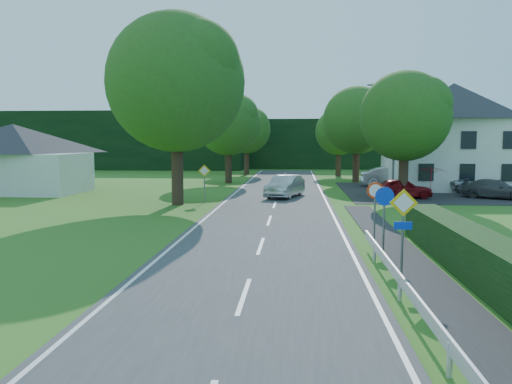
# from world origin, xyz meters

# --- Properties ---
(road) EXTENTS (7.00, 80.00, 0.04)m
(road) POSITION_xyz_m (0.00, 20.00, 0.02)
(road) COLOR #38383A
(road) RESTS_ON ground
(parking_pad) EXTENTS (14.00, 16.00, 0.04)m
(parking_pad) POSITION_xyz_m (12.00, 33.00, 0.02)
(parking_pad) COLOR black
(parking_pad) RESTS_ON ground
(line_edge_left) EXTENTS (0.12, 80.00, 0.01)m
(line_edge_left) POSITION_xyz_m (-3.25, 20.00, 0.04)
(line_edge_left) COLOR white
(line_edge_left) RESTS_ON road
(line_edge_right) EXTENTS (0.12, 80.00, 0.01)m
(line_edge_right) POSITION_xyz_m (3.25, 20.00, 0.04)
(line_edge_right) COLOR white
(line_edge_right) RESTS_ON road
(line_centre) EXTENTS (0.12, 80.00, 0.01)m
(line_centre) POSITION_xyz_m (0.00, 20.00, 0.04)
(line_centre) COLOR white
(line_centre) RESTS_ON road
(tree_main) EXTENTS (9.40, 9.40, 11.64)m
(tree_main) POSITION_xyz_m (-6.00, 24.00, 5.82)
(tree_main) COLOR #295319
(tree_main) RESTS_ON ground
(tree_left_far) EXTENTS (7.00, 7.00, 8.58)m
(tree_left_far) POSITION_xyz_m (-5.00, 40.00, 4.29)
(tree_left_far) COLOR #295319
(tree_left_far) RESTS_ON ground
(tree_right_far) EXTENTS (7.40, 7.40, 9.09)m
(tree_right_far) POSITION_xyz_m (7.00, 42.00, 4.54)
(tree_right_far) COLOR #295319
(tree_right_far) RESTS_ON ground
(tree_left_back) EXTENTS (6.60, 6.60, 8.07)m
(tree_left_back) POSITION_xyz_m (-4.50, 52.00, 4.04)
(tree_left_back) COLOR #295319
(tree_left_back) RESTS_ON ground
(tree_right_back) EXTENTS (6.20, 6.20, 7.56)m
(tree_right_back) POSITION_xyz_m (6.00, 50.00, 3.78)
(tree_right_back) COLOR #295319
(tree_right_back) RESTS_ON ground
(tree_right_mid) EXTENTS (7.00, 7.00, 8.58)m
(tree_right_mid) POSITION_xyz_m (8.50, 28.00, 4.29)
(tree_right_mid) COLOR #295319
(tree_right_mid) RESTS_ON ground
(treeline_left) EXTENTS (44.00, 6.00, 8.00)m
(treeline_left) POSITION_xyz_m (-28.00, 62.00, 4.00)
(treeline_left) COLOR black
(treeline_left) RESTS_ON ground
(treeline_right) EXTENTS (30.00, 5.00, 7.00)m
(treeline_right) POSITION_xyz_m (8.00, 66.00, 3.50)
(treeline_right) COLOR black
(treeline_right) RESTS_ON ground
(bungalow_left) EXTENTS (11.00, 6.50, 5.20)m
(bungalow_left) POSITION_xyz_m (-20.00, 30.00, 2.71)
(bungalow_left) COLOR silver
(bungalow_left) RESTS_ON ground
(house_white) EXTENTS (10.60, 8.40, 8.60)m
(house_white) POSITION_xyz_m (14.00, 36.00, 4.41)
(house_white) COLOR silver
(house_white) RESTS_ON ground
(streetlight) EXTENTS (2.03, 0.18, 8.00)m
(streetlight) POSITION_xyz_m (8.06, 30.00, 4.46)
(streetlight) COLOR slate
(streetlight) RESTS_ON ground
(sign_priority_right) EXTENTS (0.78, 0.09, 2.59)m
(sign_priority_right) POSITION_xyz_m (4.30, 7.98, 1.80)
(sign_priority_right) COLOR slate
(sign_priority_right) RESTS_ON ground
(sign_roundabout) EXTENTS (0.64, 0.08, 2.37)m
(sign_roundabout) POSITION_xyz_m (4.30, 10.98, 1.67)
(sign_roundabout) COLOR slate
(sign_roundabout) RESTS_ON ground
(sign_speed_limit) EXTENTS (0.64, 0.11, 2.37)m
(sign_speed_limit) POSITION_xyz_m (4.30, 12.97, 1.77)
(sign_speed_limit) COLOR slate
(sign_speed_limit) RESTS_ON ground
(sign_priority_left) EXTENTS (0.78, 0.09, 2.44)m
(sign_priority_left) POSITION_xyz_m (-4.50, 24.98, 1.72)
(sign_priority_left) COLOR slate
(sign_priority_left) RESTS_ON ground
(moving_car) EXTENTS (2.85, 4.90, 1.53)m
(moving_car) POSITION_xyz_m (0.54, 28.35, 0.80)
(moving_car) COLOR #BBBBC0
(moving_car) RESTS_ON road
(motorcycle) EXTENTS (1.43, 2.06, 1.02)m
(motorcycle) POSITION_xyz_m (0.59, 30.47, 0.55)
(motorcycle) COLOR black
(motorcycle) RESTS_ON road
(parked_car_red) EXTENTS (4.15, 2.06, 1.36)m
(parked_car_red) POSITION_xyz_m (8.50, 28.30, 0.72)
(parked_car_red) COLOR maroon
(parked_car_red) RESTS_ON parking_pad
(parked_car_silver_a) EXTENTS (5.17, 2.03, 1.68)m
(parked_car_silver_a) POSITION_xyz_m (9.37, 37.00, 0.88)
(parked_car_silver_a) COLOR #BABABF
(parked_car_silver_a) RESTS_ON parking_pad
(parked_car_grey) EXTENTS (4.69, 3.86, 1.28)m
(parked_car_grey) POSITION_xyz_m (14.82, 28.68, 0.68)
(parked_car_grey) COLOR #444549
(parked_car_grey) RESTS_ON parking_pad
(parked_car_silver_b) EXTENTS (5.21, 3.69, 1.32)m
(parked_car_silver_b) POSITION_xyz_m (14.81, 33.31, 0.70)
(parked_car_silver_b) COLOR #B0AEB6
(parked_car_silver_b) RESTS_ON parking_pad
(parasol) EXTENTS (2.87, 2.90, 2.08)m
(parasol) POSITION_xyz_m (10.96, 30.38, 1.08)
(parasol) COLOR red
(parasol) RESTS_ON parking_pad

